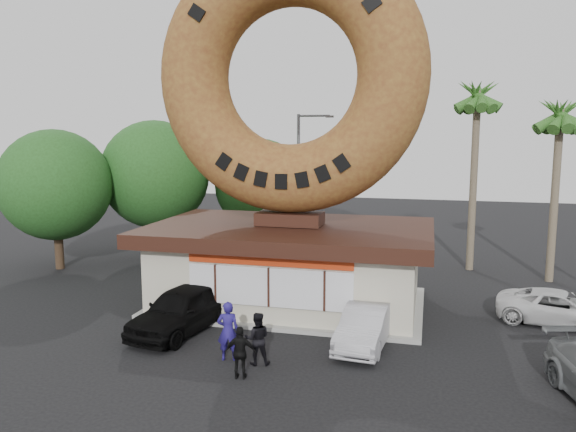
% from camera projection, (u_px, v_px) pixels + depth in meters
% --- Properties ---
extents(ground, '(90.00, 90.00, 0.00)m').
position_uv_depth(ground, '(242.00, 361.00, 17.19)').
color(ground, black).
rests_on(ground, ground).
extents(donut_shop, '(11.20, 7.20, 3.80)m').
position_uv_depth(donut_shop, '(290.00, 262.00, 22.67)').
color(donut_shop, '#BDB6A1').
rests_on(donut_shop, ground).
extents(giant_donut, '(10.58, 2.70, 10.58)m').
position_uv_depth(giant_donut, '(290.00, 77.00, 21.61)').
color(giant_donut, olive).
rests_on(giant_donut, donut_shop).
extents(tree_west, '(6.00, 6.00, 7.65)m').
position_uv_depth(tree_west, '(155.00, 175.00, 31.29)').
color(tree_west, '#473321').
rests_on(tree_west, ground).
extents(tree_mid, '(5.20, 5.20, 6.63)m').
position_uv_depth(tree_mid, '(260.00, 185.00, 31.96)').
color(tree_mid, '#473321').
rests_on(tree_mid, ground).
extents(tree_far, '(5.60, 5.60, 7.14)m').
position_uv_depth(tree_far, '(55.00, 185.00, 28.35)').
color(tree_far, '#473321').
rests_on(tree_far, ground).
extents(palm_near, '(2.60, 2.60, 9.75)m').
position_uv_depth(palm_near, '(477.00, 103.00, 27.55)').
color(palm_near, '#726651').
rests_on(palm_near, ground).
extents(palm_far, '(2.60, 2.60, 8.75)m').
position_uv_depth(palm_far, '(560.00, 121.00, 25.40)').
color(palm_far, '#726651').
rests_on(palm_far, ground).
extents(street_lamp, '(2.11, 0.20, 8.00)m').
position_uv_depth(street_lamp, '(301.00, 176.00, 32.33)').
color(street_lamp, '#59595E').
rests_on(street_lamp, ground).
extents(person_left, '(0.76, 0.59, 1.86)m').
position_uv_depth(person_left, '(228.00, 331.00, 17.20)').
color(person_left, navy).
rests_on(person_left, ground).
extents(person_center, '(0.93, 0.81, 1.62)m').
position_uv_depth(person_center, '(257.00, 338.00, 16.88)').
color(person_center, black).
rests_on(person_center, ground).
extents(person_right, '(0.95, 0.53, 1.53)m').
position_uv_depth(person_right, '(241.00, 353.00, 15.91)').
color(person_right, black).
rests_on(person_right, ground).
extents(car_black, '(2.71, 4.94, 1.59)m').
position_uv_depth(car_black, '(181.00, 310.00, 19.69)').
color(car_black, black).
rests_on(car_black, ground).
extents(car_silver, '(1.72, 4.07, 1.31)m').
position_uv_depth(car_silver, '(365.00, 326.00, 18.43)').
color(car_silver, '#B4B3B8').
rests_on(car_silver, ground).
extents(car_white, '(4.77, 3.00, 1.23)m').
position_uv_depth(car_white, '(561.00, 308.00, 20.43)').
color(car_white, silver).
rests_on(car_white, ground).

